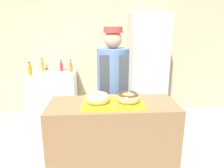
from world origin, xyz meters
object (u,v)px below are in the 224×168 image
brownie_back_right (120,95)px  baker_person (113,91)px  serving_tray (113,102)px  donut_light_glaze (97,98)px  brownie_back_left (103,95)px  bottle_orange (43,66)px  bottle_amber (71,67)px  bottle_orange_b (30,70)px  donut_chocolate_glaze (128,97)px  bottle_red (61,67)px  chest_freezer (54,96)px  beverage_fridge (147,68)px

brownie_back_right → baker_person: bearing=95.9°
serving_tray → baker_person: baker_person is taller
donut_light_glaze → brownie_back_left: (0.06, 0.19, -0.03)m
bottle_orange → bottle_amber: (0.56, -0.15, -0.01)m
brownie_back_left → bottle_orange: bearing=121.8°
bottle_orange → donut_light_glaze: bearing=-62.0°
brownie_back_right → bottle_orange_b: (-1.44, 1.44, 0.01)m
donut_light_glaze → donut_chocolate_glaze: bearing=0.0°
donut_light_glaze → donut_chocolate_glaze: same height
brownie_back_right → bottle_orange_b: size_ratio=0.30×
bottle_red → donut_chocolate_glaze: bearing=-62.9°
donut_light_glaze → baker_person: 0.67m
bottle_orange_b → donut_chocolate_glaze: bearing=-47.3°
brownie_back_left → bottle_orange: bottle_orange is taller
donut_light_glaze → brownie_back_right: bearing=36.6°
brownie_back_right → chest_freezer: size_ratio=0.08×
donut_light_glaze → beverage_fridge: size_ratio=0.13×
donut_light_glaze → chest_freezer: (-0.85, 1.79, -0.56)m
donut_chocolate_glaze → bottle_orange: 2.45m
donut_light_glaze → brownie_back_left: bearing=71.3°
donut_light_glaze → bottle_red: (-0.70, 1.98, -0.03)m
donut_chocolate_glaze → chest_freezer: (-1.16, 1.79, -0.56)m
bottle_amber → bottle_orange_b: bearing=-160.7°
serving_tray → bottle_amber: (-0.66, 1.84, 0.04)m
brownie_back_left → baker_person: size_ratio=0.04×
donut_light_glaze → donut_chocolate_glaze: (0.31, 0.00, 0.00)m
baker_person → donut_chocolate_glaze: bearing=-80.2°
beverage_fridge → bottle_amber: (-1.46, 0.09, 0.01)m
baker_person → chest_freezer: size_ratio=1.91×
donut_chocolate_glaze → bottle_orange: size_ratio=1.00×
donut_light_glaze → bottle_orange: size_ratio=1.00×
bottle_red → serving_tray: bearing=-66.3°
baker_person → beverage_fridge: 1.38m
donut_light_glaze → donut_chocolate_glaze: size_ratio=1.00×
bottle_amber → bottle_red: bottle_amber is taller
serving_tray → bottle_orange_b: size_ratio=2.59×
brownie_back_left → donut_light_glaze: bearing=-108.7°
chest_freezer → bottle_orange_b: 0.66m
serving_tray → bottle_orange: bottle_orange is taller
donut_light_glaze → chest_freezer: 2.06m
serving_tray → bottle_orange_b: bearing=130.0°
bottle_orange → bottle_amber: size_ratio=1.07×
serving_tray → beverage_fridge: (0.79, 1.75, 0.03)m
baker_person → serving_tray: bearing=-94.7°
brownie_back_right → baker_person: (-0.04, 0.44, -0.09)m
serving_tray → brownie_back_left: bearing=120.5°
bottle_red → bottle_amber: bearing=-31.1°
baker_person → beverage_fridge: bearing=57.2°
baker_person → beverage_fridge: beverage_fridge is taller
donut_light_glaze → bottle_red: bottle_red is taller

